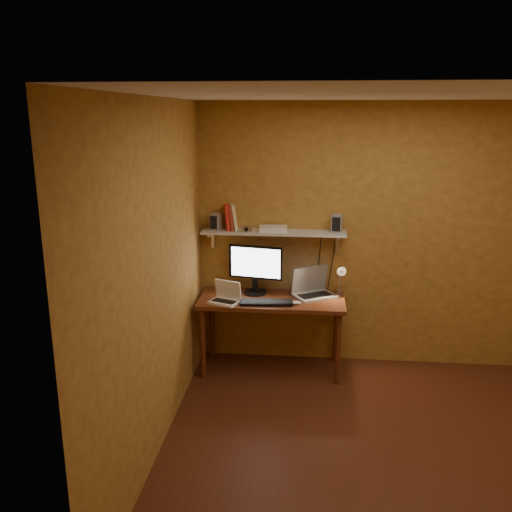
# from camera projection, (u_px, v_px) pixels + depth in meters

# --- Properties ---
(room) EXTENTS (3.44, 3.24, 2.64)m
(room) POSITION_uv_depth(u_px,v_px,m) (395.00, 289.00, 3.77)
(room) COLOR #4F2214
(room) RESTS_ON ground
(desk) EXTENTS (1.40, 0.60, 0.75)m
(desk) POSITION_uv_depth(u_px,v_px,m) (272.00, 307.00, 5.25)
(desk) COLOR #5E2A16
(desk) RESTS_ON ground
(wall_shelf) EXTENTS (1.40, 0.25, 0.21)m
(wall_shelf) POSITION_uv_depth(u_px,v_px,m) (274.00, 233.00, 5.26)
(wall_shelf) COLOR silver
(wall_shelf) RESTS_ON room
(monitor) EXTENTS (0.53, 0.26, 0.49)m
(monitor) POSITION_uv_depth(u_px,v_px,m) (255.00, 267.00, 5.31)
(monitor) COLOR black
(monitor) RESTS_ON desk
(laptop) EXTENTS (0.46, 0.43, 0.28)m
(laptop) POSITION_uv_depth(u_px,v_px,m) (312.00, 288.00, 5.30)
(laptop) COLOR gray
(laptop) RESTS_ON desk
(netbook) EXTENTS (0.32, 0.28, 0.20)m
(netbook) POSITION_uv_depth(u_px,v_px,m) (226.00, 296.00, 5.12)
(netbook) COLOR white
(netbook) RESTS_ON desk
(keyboard) EXTENTS (0.50, 0.19, 0.03)m
(keyboard) POSITION_uv_depth(u_px,v_px,m) (266.00, 302.00, 5.08)
(keyboard) COLOR black
(keyboard) RESTS_ON desk
(mouse) EXTENTS (0.09, 0.06, 0.03)m
(mouse) POSITION_uv_depth(u_px,v_px,m) (296.00, 303.00, 5.06)
(mouse) COLOR white
(mouse) RESTS_ON desk
(desk_lamp) EXTENTS (0.09, 0.23, 0.38)m
(desk_lamp) POSITION_uv_depth(u_px,v_px,m) (341.00, 276.00, 5.24)
(desk_lamp) COLOR silver
(desk_lamp) RESTS_ON desk
(speaker_left) EXTENTS (0.12, 0.12, 0.16)m
(speaker_left) POSITION_uv_depth(u_px,v_px,m) (216.00, 222.00, 5.29)
(speaker_left) COLOR gray
(speaker_left) RESTS_ON wall_shelf
(speaker_right) EXTENTS (0.11, 0.11, 0.17)m
(speaker_right) POSITION_uv_depth(u_px,v_px,m) (337.00, 223.00, 5.19)
(speaker_right) COLOR gray
(speaker_right) RESTS_ON wall_shelf
(books) EXTENTS (0.16, 0.18, 0.25)m
(books) POSITION_uv_depth(u_px,v_px,m) (230.00, 217.00, 5.28)
(books) COLOR red
(books) RESTS_ON wall_shelf
(shelf_camera) EXTENTS (0.11, 0.05, 0.06)m
(shelf_camera) POSITION_uv_depth(u_px,v_px,m) (247.00, 229.00, 5.20)
(shelf_camera) COLOR silver
(shelf_camera) RESTS_ON wall_shelf
(router) EXTENTS (0.28, 0.20, 0.04)m
(router) POSITION_uv_depth(u_px,v_px,m) (273.00, 229.00, 5.25)
(router) COLOR white
(router) RESTS_ON wall_shelf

